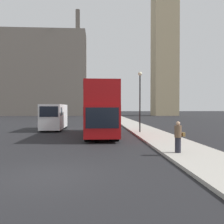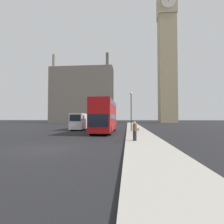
# 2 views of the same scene
# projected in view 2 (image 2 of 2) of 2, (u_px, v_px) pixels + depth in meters

# --- Properties ---
(ground_plane) EXTENTS (300.00, 300.00, 0.00)m
(ground_plane) POSITION_uv_depth(u_px,v_px,m) (47.00, 149.00, 11.27)
(ground_plane) COLOR black
(sidewalk_strip) EXTENTS (3.13, 120.00, 0.15)m
(sidewalk_strip) POSITION_uv_depth(u_px,v_px,m) (150.00, 149.00, 10.68)
(sidewalk_strip) COLOR #ADA89E
(sidewalk_strip) RESTS_ON ground_plane
(clock_tower) EXTENTS (7.40, 7.57, 65.18)m
(clock_tower) POSITION_uv_depth(u_px,v_px,m) (167.00, 44.00, 74.28)
(clock_tower) COLOR tan
(clock_tower) RESTS_ON ground_plane
(building_block_distant) EXTENTS (28.12, 10.21, 30.21)m
(building_block_distant) POSITION_uv_depth(u_px,v_px,m) (82.00, 95.00, 80.14)
(building_block_distant) COLOR slate
(building_block_distant) RESTS_ON ground_plane
(red_double_decker_bus) EXTENTS (2.51, 10.28, 4.30)m
(red_double_decker_bus) POSITION_uv_depth(u_px,v_px,m) (105.00, 115.00, 23.64)
(red_double_decker_bus) COLOR #A80F11
(red_double_decker_bus) RESTS_ON ground_plane
(white_van) EXTENTS (2.09, 6.18, 2.72)m
(white_van) POSITION_uv_depth(u_px,v_px,m) (80.00, 121.00, 29.50)
(white_van) COLOR white
(white_van) RESTS_ON ground_plane
(pedestrian) EXTENTS (0.51, 0.35, 1.56)m
(pedestrian) POSITION_uv_depth(u_px,v_px,m) (135.00, 131.00, 14.15)
(pedestrian) COLOR #23232D
(pedestrian) RESTS_ON sidewalk_strip
(street_lamp) EXTENTS (0.36, 0.36, 5.52)m
(street_lamp) POSITION_uv_depth(u_px,v_px,m) (131.00, 105.00, 24.63)
(street_lamp) COLOR black
(street_lamp) RESTS_ON sidewalk_strip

